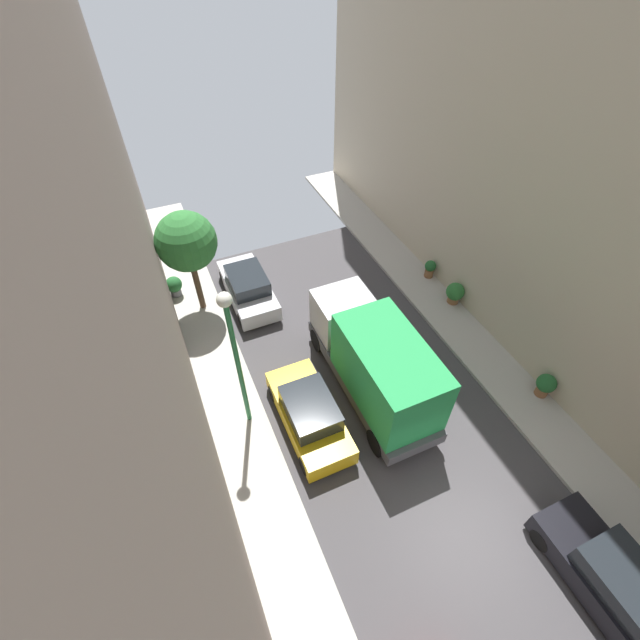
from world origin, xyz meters
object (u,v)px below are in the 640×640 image
at_px(potted_plant_1, 174,286).
at_px(parked_car_left_3, 309,414).
at_px(parked_car_right_2, 613,581).
at_px(delivery_truck, 375,361).
at_px(parked_car_left_4, 248,287).
at_px(street_tree_2, 186,242).
at_px(potted_plant_4, 430,268).
at_px(lamp_post, 234,346).
at_px(potted_plant_0, 546,385).
at_px(potted_plant_5, 455,293).

bearing_deg(potted_plant_1, parked_car_left_3, -70.79).
xyz_separation_m(parked_car_left_3, parked_car_right_2, (5.40, -7.93, 0.00)).
bearing_deg(delivery_truck, parked_car_left_4, 111.67).
bearing_deg(street_tree_2, potted_plant_1, 126.50).
bearing_deg(potted_plant_4, parked_car_right_2, -102.90).
xyz_separation_m(parked_car_left_3, street_tree_2, (-2.10, 7.45, 2.93)).
distance_m(delivery_truck, lamp_post, 5.17).
bearing_deg(potted_plant_4, parked_car_left_3, -148.41).
xyz_separation_m(potted_plant_0, potted_plant_4, (-0.02, 7.49, -0.07)).
bearing_deg(parked_car_left_3, potted_plant_1, 109.21).
bearing_deg(lamp_post, delivery_truck, -7.59).
distance_m(potted_plant_5, lamp_post, 11.04).
bearing_deg(parked_car_left_3, delivery_truck, 9.07).
height_order(potted_plant_0, potted_plant_1, potted_plant_0).
relative_size(parked_car_left_4, potted_plant_5, 4.10).
bearing_deg(lamp_post, potted_plant_4, 21.81).
relative_size(parked_car_right_2, potted_plant_5, 4.10).
bearing_deg(street_tree_2, potted_plant_4, -12.27).
height_order(parked_car_left_4, potted_plant_4, parked_car_left_4).
distance_m(parked_car_left_3, potted_plant_5, 8.98).
distance_m(potted_plant_4, potted_plant_5, 1.98).
distance_m(parked_car_right_2, potted_plant_1, 18.67).
bearing_deg(parked_car_left_3, potted_plant_0, -15.43).
distance_m(street_tree_2, potted_plant_5, 11.70).
xyz_separation_m(potted_plant_4, potted_plant_5, (-0.01, -1.98, 0.07)).
relative_size(potted_plant_1, potted_plant_5, 0.96).
height_order(potted_plant_1, lamp_post, lamp_post).
xyz_separation_m(delivery_truck, potted_plant_1, (-5.74, 8.29, -1.09)).
height_order(parked_car_left_3, parked_car_right_2, same).
xyz_separation_m(parked_car_right_2, delivery_truck, (-2.70, 8.36, 1.07)).
xyz_separation_m(potted_plant_1, lamp_post, (1.14, -7.68, 3.37)).
bearing_deg(lamp_post, parked_car_right_2, -50.87).
relative_size(delivery_truck, potted_plant_5, 6.45).
xyz_separation_m(parked_car_left_4, potted_plant_4, (8.40, -2.06, -0.08)).
height_order(parked_car_left_3, street_tree_2, street_tree_2).
bearing_deg(parked_car_left_4, potted_plant_4, -13.78).
xyz_separation_m(parked_car_right_2, potted_plant_4, (3.00, 13.10, -0.08)).
relative_size(street_tree_2, potted_plant_4, 5.31).
height_order(parked_car_right_2, delivery_truck, delivery_truck).
xyz_separation_m(delivery_truck, potted_plant_4, (5.70, 4.73, -1.15)).
relative_size(potted_plant_1, lamp_post, 0.16).
distance_m(street_tree_2, potted_plant_1, 3.35).
height_order(parked_car_left_4, potted_plant_1, parked_car_left_4).
relative_size(parked_car_left_3, potted_plant_0, 4.21).
bearing_deg(potted_plant_1, potted_plant_4, -17.27).
bearing_deg(potted_plant_0, lamp_post, 161.92).
relative_size(delivery_truck, potted_plant_0, 6.61).
distance_m(parked_car_left_4, street_tree_2, 3.61).
bearing_deg(parked_car_right_2, potted_plant_5, 74.93).
bearing_deg(lamp_post, parked_car_left_3, -28.79).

